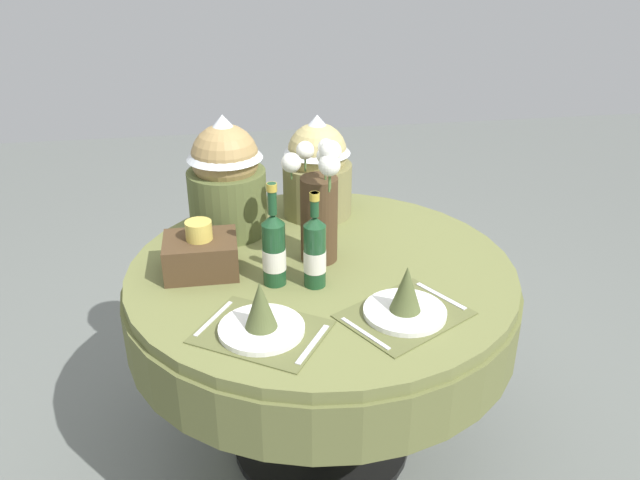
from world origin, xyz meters
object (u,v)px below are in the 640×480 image
Objects in this scene: woven_basket_side_left at (201,253)px; wine_bottle_centre at (274,248)px; place_setting_left at (261,318)px; flower_vase at (319,205)px; wine_bottle_left at (315,251)px; place_setting_right at (406,301)px; gift_tub_back_centre at (317,163)px; dining_table at (321,303)px; gift_tub_back_left at (226,172)px.

wine_bottle_centre is at bearing -25.90° from woven_basket_side_left.
place_setting_left is 0.96× the size of flower_vase.
wine_bottle_left is (0.18, 0.23, 0.07)m from place_setting_left.
woven_basket_side_left is at bearing 154.10° from wine_bottle_centre.
place_setting_right is at bearing -31.48° from woven_basket_side_left.
gift_tub_back_centre is at bearing 70.33° from place_setting_left.
place_setting_left is 0.28m from wine_bottle_centre.
flower_vase reaches higher than wine_bottle_left.
wine_bottle_left is at bearing 137.23° from place_setting_right.
dining_table is 0.46m from place_setting_left.
place_setting_right is at bearing -53.50° from gift_tub_back_left.
flower_vase reaches higher than woven_basket_side_left.
flower_vase is at bearing 60.45° from place_setting_left.
dining_table is at bearing -3.72° from woven_basket_side_left.
gift_tub_back_left is at bearing 132.16° from dining_table.
gift_tub_back_centre is (0.21, 0.51, 0.08)m from wine_bottle_centre.
wine_bottle_centre is at bearing 76.69° from place_setting_left.
flower_vase is at bearing -97.88° from gift_tub_back_centre.
wine_bottle_left is at bearing -99.62° from gift_tub_back_centre.
wine_bottle_centre is at bearing -141.27° from flower_vase.
dining_table is 0.29m from wine_bottle_left.
flower_vase is 0.40m from gift_tub_back_left.
gift_tub_back_left is at bearing 71.44° from woven_basket_side_left.
dining_table is 0.42m from place_setting_right.
flower_vase reaches higher than dining_table.
wine_bottle_centre is 0.26m from woven_basket_side_left.
dining_table is at bearing -47.84° from gift_tub_back_left.
flower_vase is 0.38m from gift_tub_back_centre.
flower_vase is 1.02× the size of gift_tub_back_left.
dining_table is at bearing -88.99° from flower_vase.
place_setting_right is 0.43m from wine_bottle_centre.
woven_basket_side_left reaches higher than place_setting_left.
wine_bottle_left reaches higher than place_setting_left.
place_setting_left is at bearing -177.07° from place_setting_right.
wine_bottle_centre reaches higher than place_setting_right.
place_setting_right is 0.96× the size of flower_vase.
flower_vase is (0.22, 0.39, 0.15)m from place_setting_left.
gift_tub_back_centre is (-0.14, 0.75, 0.16)m from place_setting_right.
woven_basket_side_left is (-0.16, 0.37, 0.02)m from place_setting_left.
gift_tub_back_centre is (0.34, 0.10, -0.02)m from gift_tub_back_left.
gift_tub_back_centre reaches higher than place_setting_left.
place_setting_right is 0.78m from gift_tub_back_centre.
place_setting_left is 1.37× the size of wine_bottle_left.
gift_tub_back_left is at bearing 136.39° from flower_vase.
gift_tub_back_centre is (0.05, 0.38, 0.00)m from flower_vase.
flower_vase is at bearing -43.61° from gift_tub_back_left.
gift_tub_back_centre reaches higher than wine_bottle_left.
woven_basket_side_left is (-0.35, 0.14, -0.05)m from wine_bottle_left.
flower_vase is at bearing 38.73° from wine_bottle_centre.
dining_table is 0.57m from gift_tub_back_left.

